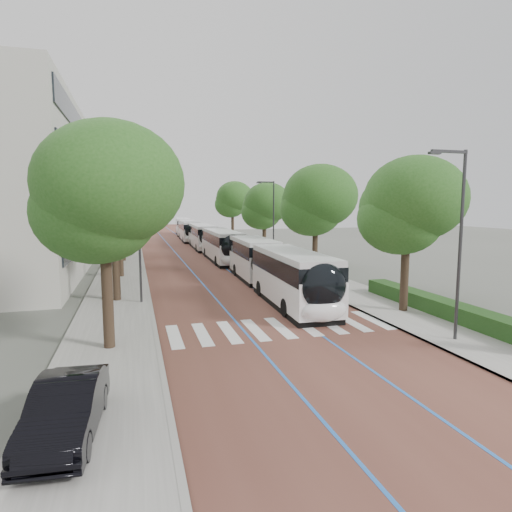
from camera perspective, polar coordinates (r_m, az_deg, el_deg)
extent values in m
plane|color=#51544C|center=(19.84, 3.64, -10.40)|extent=(160.00, 160.00, 0.00)
cube|color=brown|center=(58.48, -9.62, 1.05)|extent=(11.00, 140.00, 0.02)
cube|color=gray|center=(58.14, -16.98, 0.86)|extent=(4.00, 140.00, 0.12)
cube|color=gray|center=(59.76, -2.45, 1.31)|extent=(4.00, 140.00, 0.12)
cube|color=gray|center=(58.13, -15.11, 0.92)|extent=(0.20, 140.00, 0.14)
cube|color=gray|center=(59.35, -4.24, 1.26)|extent=(0.20, 140.00, 0.14)
cube|color=silver|center=(19.79, -10.82, -10.48)|extent=(0.55, 3.60, 0.01)
cube|color=silver|center=(19.93, -7.18, -10.28)|extent=(0.55, 3.60, 0.01)
cube|color=silver|center=(20.15, -3.61, -10.05)|extent=(0.55, 3.60, 0.01)
cube|color=silver|center=(20.44, -0.13, -9.79)|extent=(0.55, 3.60, 0.01)
cube|color=silver|center=(20.80, 3.23, -9.50)|extent=(0.55, 3.60, 0.01)
cube|color=silver|center=(21.23, 6.46, -9.19)|extent=(0.55, 3.60, 0.01)
cube|color=silver|center=(21.72, 9.54, -8.87)|extent=(0.55, 3.60, 0.01)
cube|color=silver|center=(22.27, 12.48, -8.54)|extent=(0.55, 3.60, 0.01)
cube|color=silver|center=(22.88, 15.26, -8.21)|extent=(0.55, 3.60, 0.01)
cube|color=blue|center=(58.33, -11.18, 1.01)|extent=(0.12, 126.00, 0.01)
cube|color=blue|center=(58.68, -8.06, 1.11)|extent=(0.12, 126.00, 0.01)
cube|color=black|center=(46.10, -21.01, 2.86)|extent=(0.12, 38.00, 1.60)
cube|color=black|center=(46.01, -21.19, 6.83)|extent=(0.12, 38.00, 1.60)
cube|color=black|center=(46.15, -21.36, 10.81)|extent=(0.12, 38.00, 1.60)
cube|color=black|center=(46.47, -21.53, 14.49)|extent=(0.12, 38.00, 1.60)
cube|color=#1A4116|center=(24.23, 24.51, -6.55)|extent=(1.20, 14.00, 0.80)
cylinder|color=#2F3032|center=(19.93, 25.57, 1.11)|extent=(0.14, 0.14, 8.00)
cube|color=#2F3032|center=(19.44, 24.37, 12.57)|extent=(1.70, 0.12, 0.12)
cube|color=#2F3032|center=(19.00, 22.71, 12.56)|extent=(0.50, 0.20, 0.10)
cylinder|color=#2F3032|center=(42.00, 2.36, 4.49)|extent=(0.14, 0.14, 8.00)
cube|color=#2F3032|center=(41.77, 1.33, 9.83)|extent=(1.70, 0.12, 0.12)
cube|color=#2F3032|center=(41.56, 0.39, 9.74)|extent=(0.50, 0.20, 0.10)
cylinder|color=#2F3032|center=(25.90, -15.31, 2.73)|extent=(0.14, 0.14, 8.00)
cylinder|color=black|center=(18.25, -19.18, -5.28)|extent=(0.44, 0.44, 4.33)
ellipsoid|color=#214F19|center=(17.87, -19.69, 7.16)|extent=(5.72, 5.72, 4.86)
cylinder|color=black|center=(27.08, -18.18, -0.73)|extent=(0.44, 0.44, 4.92)
ellipsoid|color=#214F19|center=(26.88, -18.55, 8.77)|extent=(6.46, 6.46, 5.49)
cylinder|color=black|center=(36.00, -17.67, 1.45)|extent=(0.44, 0.44, 5.34)
ellipsoid|color=#214F19|center=(35.89, -17.96, 9.19)|extent=(5.44, 5.44, 4.62)
cylinder|color=black|center=(45.99, -17.31, 2.16)|extent=(0.44, 0.44, 4.66)
ellipsoid|color=#214F19|center=(45.85, -17.51, 7.45)|extent=(6.27, 6.27, 5.33)
cylinder|color=black|center=(57.96, -17.06, 2.96)|extent=(0.44, 0.44, 4.39)
ellipsoid|color=#214F19|center=(57.84, -17.20, 6.91)|extent=(5.56, 5.56, 4.73)
cylinder|color=black|center=(72.92, -16.86, 3.96)|extent=(0.44, 0.44, 5.00)
ellipsoid|color=#214F19|center=(72.85, -16.99, 7.53)|extent=(5.85, 5.85, 4.97)
cylinder|color=black|center=(24.64, 19.19, -2.60)|extent=(0.44, 0.44, 3.98)
ellipsoid|color=#214F19|center=(24.33, 19.53, 5.85)|extent=(5.33, 5.33, 4.53)
cylinder|color=black|center=(35.02, 7.86, 0.65)|extent=(0.44, 0.44, 4.23)
ellipsoid|color=#214F19|center=(34.81, 7.97, 6.96)|extent=(5.92, 5.92, 5.03)
cylinder|color=black|center=(48.11, 1.12, 2.20)|extent=(0.44, 0.44, 3.88)
ellipsoid|color=#214F19|center=(47.95, 1.13, 6.41)|extent=(5.28, 5.28, 4.49)
cylinder|color=black|center=(63.52, -3.13, 3.63)|extent=(0.44, 0.44, 4.52)
ellipsoid|color=#214F19|center=(63.42, -3.16, 7.34)|extent=(5.38, 5.38, 4.58)
cylinder|color=black|center=(29.68, 1.70, -1.07)|extent=(2.33, 0.98, 2.30)
cube|color=white|center=(24.92, 4.88, -3.83)|extent=(2.83, 9.44, 1.82)
cube|color=black|center=(24.74, 4.91, -1.24)|extent=(2.86, 9.26, 0.97)
cube|color=silver|center=(24.65, 4.92, 0.24)|extent=(2.77, 9.25, 0.31)
cube|color=black|center=(25.15, 4.86, -6.26)|extent=(2.77, 9.07, 0.35)
cube|color=white|center=(33.89, -0.27, -0.94)|extent=(2.77, 7.82, 1.82)
cube|color=black|center=(33.75, -0.27, 0.97)|extent=(2.81, 7.67, 0.97)
cube|color=silver|center=(33.69, -0.27, 2.06)|extent=(2.72, 7.67, 0.31)
cube|color=black|center=(34.05, -0.27, -2.76)|extent=(2.71, 7.51, 0.35)
ellipsoid|color=black|center=(20.63, 8.97, -4.06)|extent=(2.39, 1.18, 2.28)
ellipsoid|color=white|center=(20.83, 8.96, -7.16)|extent=(2.38, 1.08, 1.14)
cylinder|color=black|center=(22.62, 4.01, -6.91)|extent=(0.34, 1.01, 1.00)
cylinder|color=black|center=(23.40, 9.31, -6.52)|extent=(0.34, 1.01, 1.00)
cylinder|color=black|center=(35.37, -2.69, -1.87)|extent=(0.34, 1.01, 1.00)
cylinder|color=black|center=(35.87, 0.85, -1.74)|extent=(0.34, 1.01, 1.00)
cylinder|color=black|center=(27.65, 0.58, -4.34)|extent=(0.34, 1.01, 1.00)
cylinder|color=black|center=(28.29, 5.02, -4.11)|extent=(0.34, 1.01, 1.00)
cube|color=white|center=(44.83, -4.61, 0.96)|extent=(2.72, 12.04, 1.82)
cube|color=black|center=(44.72, -4.62, 2.42)|extent=(2.76, 11.80, 0.97)
cube|color=silver|center=(44.68, -4.63, 3.23)|extent=(2.67, 11.80, 0.31)
cube|color=black|center=(44.95, -4.59, -0.42)|extent=(2.66, 11.56, 0.35)
ellipsoid|color=black|center=(39.04, -3.08, 1.18)|extent=(2.37, 1.14, 2.28)
ellipsoid|color=white|center=(39.12, -3.05, -0.48)|extent=(2.37, 1.04, 1.14)
cylinder|color=black|center=(41.20, -5.24, -0.64)|extent=(0.32, 1.01, 1.00)
cylinder|color=black|center=(41.64, -2.18, -0.53)|extent=(0.32, 1.01, 1.00)
cylinder|color=black|center=(48.46, -6.72, 0.48)|extent=(0.32, 1.01, 1.00)
cylinder|color=black|center=(48.83, -4.09, 0.56)|extent=(0.32, 1.01, 1.00)
cube|color=white|center=(57.49, -7.17, 2.24)|extent=(2.83, 12.06, 1.82)
cube|color=black|center=(57.41, -7.19, 3.38)|extent=(2.86, 11.83, 0.97)
cube|color=silver|center=(57.38, -7.20, 4.02)|extent=(2.77, 11.82, 0.31)
cube|color=black|center=(57.59, -7.16, 1.17)|extent=(2.77, 11.58, 0.35)
ellipsoid|color=black|center=(51.66, -6.36, 2.55)|extent=(2.38, 1.16, 2.28)
ellipsoid|color=white|center=(51.70, -6.34, 1.29)|extent=(2.38, 1.06, 1.14)
cylinder|color=black|center=(53.87, -7.87, 1.11)|extent=(0.33, 1.01, 1.00)
cylinder|color=black|center=(54.17, -5.49, 1.17)|extent=(0.33, 1.01, 1.00)
cylinder|color=black|center=(61.20, -8.66, 1.78)|extent=(0.33, 1.01, 1.00)
cylinder|color=black|center=(61.46, -6.57, 1.84)|extent=(0.33, 1.01, 1.00)
cube|color=white|center=(69.99, -8.94, 3.04)|extent=(2.90, 12.08, 1.82)
cube|color=black|center=(69.92, -8.95, 3.97)|extent=(2.93, 11.84, 0.97)
cube|color=silver|center=(69.89, -8.96, 4.50)|extent=(2.84, 11.83, 0.31)
cube|color=black|center=(70.07, -8.92, 2.15)|extent=(2.83, 11.59, 0.35)
ellipsoid|color=black|center=(64.13, -8.47, 3.37)|extent=(2.39, 1.18, 2.28)
ellipsoid|color=white|center=(64.16, -8.45, 2.35)|extent=(2.38, 1.08, 1.14)
cylinder|color=black|center=(66.37, -9.61, 2.16)|extent=(0.33, 1.01, 1.00)
cylinder|color=black|center=(66.58, -7.67, 2.21)|extent=(0.33, 1.01, 1.00)
cylinder|color=black|center=(73.73, -10.07, 2.62)|extent=(0.33, 1.01, 1.00)
cylinder|color=black|center=(73.92, -8.32, 2.66)|extent=(0.33, 1.01, 1.00)
cube|color=white|center=(83.26, -9.69, 3.63)|extent=(3.29, 12.14, 1.82)
cube|color=black|center=(83.21, -9.70, 4.42)|extent=(3.31, 11.90, 0.97)
cube|color=silver|center=(83.18, -9.71, 4.86)|extent=(3.22, 11.90, 0.31)
cube|color=black|center=(83.33, -9.67, 2.89)|extent=(3.21, 11.66, 0.35)
ellipsoid|color=black|center=(77.39, -9.51, 3.94)|extent=(2.42, 1.25, 2.28)
ellipsoid|color=white|center=(77.41, -9.49, 3.10)|extent=(2.41, 1.15, 1.14)
cylinder|color=black|center=(79.68, -10.37, 2.93)|extent=(0.37, 1.02, 1.00)
cylinder|color=black|center=(79.78, -8.75, 2.96)|extent=(0.37, 1.02, 1.00)
cylinder|color=black|center=(87.06, -10.53, 3.25)|extent=(0.37, 1.02, 1.00)
cylinder|color=black|center=(87.15, -9.05, 3.29)|extent=(0.37, 1.02, 1.00)
imported|color=black|center=(12.27, -23.99, -18.08)|extent=(1.84, 4.45, 1.43)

